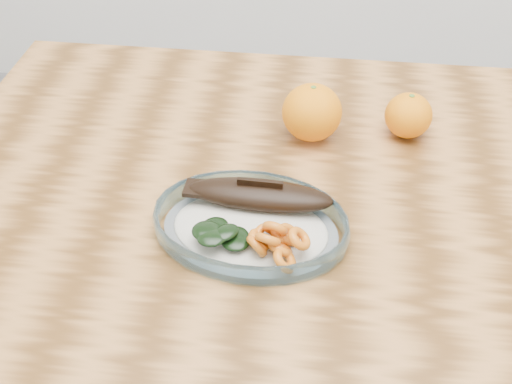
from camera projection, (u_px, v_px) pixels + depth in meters
dining_table at (336, 250)px, 0.95m from camera, size 1.20×0.80×0.75m
plated_meal at (251, 223)px, 0.82m from camera, size 0.50×0.50×0.07m
orange_left at (312, 112)px, 0.97m from camera, size 0.09×0.09×0.09m
orange_right at (408, 115)px, 0.98m from camera, size 0.07×0.07×0.07m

